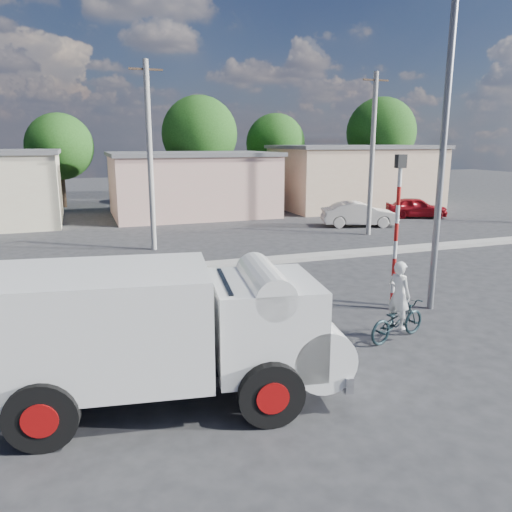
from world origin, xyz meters
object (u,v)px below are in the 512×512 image
object	(u,v)px
truck	(171,329)
car_cream	(359,214)
streetlight	(439,131)
bicycle	(397,320)
traffic_pole	(397,220)
cyclist	(398,307)
car_red	(416,207)

from	to	relation	value
truck	car_cream	bearing A→B (deg)	58.52
truck	streetlight	size ratio (longest dim) A/B	0.72
bicycle	streetlight	size ratio (longest dim) A/B	0.21
car_cream	traffic_pole	bearing A→B (deg)	170.38
cyclist	truck	bearing A→B (deg)	84.69
car_cream	streetlight	distance (m)	15.00
bicycle	traffic_pole	xyz separation A→B (m)	(1.19, 1.93, 2.11)
car_cream	bicycle	bearing A→B (deg)	169.80
truck	car_cream	size ratio (longest dim) A/B	1.54
truck	cyclist	distance (m)	5.81
traffic_pole	streetlight	size ratio (longest dim) A/B	0.48
bicycle	streetlight	world-z (taller)	streetlight
car_cream	traffic_pole	size ratio (longest dim) A/B	0.96
bicycle	car_red	size ratio (longest dim) A/B	0.49
bicycle	cyclist	world-z (taller)	cyclist
truck	car_red	distance (m)	25.71
cyclist	traffic_pole	world-z (taller)	traffic_pole
car_red	traffic_pole	bearing A→B (deg)	164.56
streetlight	truck	bearing A→B (deg)	-160.40
car_cream	streetlight	size ratio (longest dim) A/B	0.47
truck	traffic_pole	world-z (taller)	traffic_pole
car_cream	streetlight	bearing A→B (deg)	174.25
traffic_pole	streetlight	world-z (taller)	streetlight
car_red	bicycle	bearing A→B (deg)	165.35
cyclist	traffic_pole	distance (m)	2.87
car_cream	truck	bearing A→B (deg)	157.49
cyclist	bicycle	bearing A→B (deg)	163.23
car_red	streetlight	world-z (taller)	streetlight
car_red	streetlight	size ratio (longest dim) A/B	0.42
car_cream	streetlight	world-z (taller)	streetlight
truck	bicycle	distance (m)	5.85
bicycle	traffic_pole	bearing A→B (deg)	-48.44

